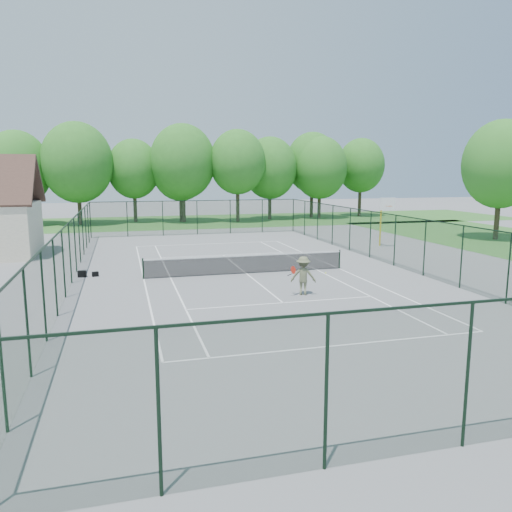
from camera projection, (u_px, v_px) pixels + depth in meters
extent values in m
plane|color=gray|center=(246.00, 274.00, 27.21)|extent=(140.00, 140.00, 0.00)
cube|color=#3B762D|center=(181.00, 222.00, 55.77)|extent=(80.00, 16.00, 0.01)
cube|color=white|center=(209.00, 244.00, 38.53)|extent=(10.97, 0.08, 0.01)
cube|color=white|center=(337.00, 346.00, 15.90)|extent=(10.97, 0.08, 0.01)
cube|color=white|center=(223.00, 255.00, 33.31)|extent=(8.23, 0.08, 0.01)
cube|color=white|center=(283.00, 303.00, 21.12)|extent=(8.23, 0.08, 0.01)
cube|color=white|center=(339.00, 269.00, 28.62)|extent=(0.08, 23.77, 0.01)
cube|color=white|center=(144.00, 279.00, 25.80)|extent=(0.08, 23.77, 0.01)
cube|color=white|center=(317.00, 270.00, 28.27)|extent=(0.08, 23.77, 0.01)
cube|color=white|center=(170.00, 278.00, 26.15)|extent=(0.08, 23.77, 0.01)
cube|color=white|center=(246.00, 274.00, 27.21)|extent=(0.08, 12.80, 0.01)
cylinder|color=black|center=(143.00, 269.00, 25.71)|extent=(0.08, 0.08, 1.10)
cylinder|color=black|center=(340.00, 259.00, 28.54)|extent=(0.08, 0.08, 1.10)
cube|color=black|center=(246.00, 265.00, 27.13)|extent=(11.00, 0.02, 0.96)
cube|color=white|center=(246.00, 256.00, 27.05)|extent=(11.00, 0.05, 0.07)
cube|color=#193A21|center=(197.00, 218.00, 44.10)|extent=(18.00, 0.02, 3.00)
cube|color=#193A21|center=(467.00, 376.00, 9.83)|extent=(18.00, 0.02, 3.00)
cube|color=#193A21|center=(395.00, 241.00, 29.28)|extent=(0.02, 36.00, 3.00)
cube|color=#193A21|center=(70.00, 253.00, 24.65)|extent=(0.02, 36.00, 3.00)
cube|color=black|center=(197.00, 201.00, 43.85)|extent=(18.00, 0.05, 0.05)
cube|color=black|center=(473.00, 302.00, 9.58)|extent=(18.00, 0.05, 0.05)
cube|color=black|center=(396.00, 215.00, 29.03)|extent=(0.05, 36.00, 0.05)
cube|color=black|center=(68.00, 223.00, 24.40)|extent=(0.05, 36.00, 0.05)
cylinder|color=#413223|center=(20.00, 205.00, 51.18)|extent=(0.40, 0.40, 4.20)
ellipsoid|color=#37872B|center=(17.00, 167.00, 50.53)|extent=(6.40, 6.40, 7.40)
cylinder|color=#413223|center=(181.00, 203.00, 55.42)|extent=(0.40, 0.40, 4.20)
ellipsoid|color=#37872B|center=(180.00, 167.00, 54.78)|extent=(6.40, 6.40, 7.40)
cylinder|color=#413223|center=(319.00, 201.00, 59.67)|extent=(0.40, 0.40, 4.20)
ellipsoid|color=#37872B|center=(320.00, 168.00, 59.02)|extent=(6.40, 6.40, 7.40)
cylinder|color=gold|center=(381.00, 223.00, 37.25)|extent=(0.12, 0.12, 3.50)
cube|color=gold|center=(385.00, 201.00, 36.55)|extent=(0.08, 0.90, 0.08)
cube|color=white|center=(388.00, 204.00, 36.15)|extent=(1.20, 0.05, 0.90)
torus|color=#C75E1B|center=(389.00, 206.00, 35.96)|extent=(0.48, 0.48, 0.02)
cylinder|color=#413223|center=(497.00, 213.00, 40.74)|extent=(0.41, 0.41, 4.27)
ellipsoid|color=#37872B|center=(501.00, 164.00, 40.08)|extent=(6.10, 6.10, 7.12)
cube|color=black|center=(82.00, 274.00, 26.29)|extent=(0.46, 0.31, 0.34)
cube|color=black|center=(95.00, 274.00, 26.45)|extent=(0.36, 0.27, 0.25)
imported|color=#626547|center=(303.00, 276.00, 22.40)|extent=(1.29, 1.04, 1.75)
sphere|color=#DCF03D|center=(326.00, 273.00, 23.11)|extent=(0.07, 0.07, 0.07)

